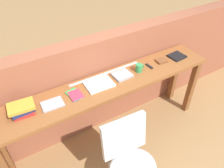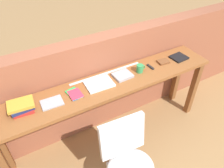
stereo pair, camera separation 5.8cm
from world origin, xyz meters
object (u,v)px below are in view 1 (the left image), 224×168
chair_white_moulded (130,157)px  multitool_folded (149,66)px  leather_journal_brown (162,61)px  book_repair_rightmost (177,56)px  pamphlet_pile_colourful (75,95)px  mug (139,68)px  book_stack_leftmost (22,109)px  magazine_cycling (52,104)px  book_open_centre (99,84)px

chair_white_moulded → multitool_folded: multitool_folded is taller
leather_journal_brown → chair_white_moulded: bearing=-137.6°
chair_white_moulded → book_repair_rightmost: bearing=30.2°
pamphlet_pile_colourful → mug: 0.78m
pamphlet_pile_colourful → leather_journal_brown: size_ratio=1.46×
mug → book_stack_leftmost: bearing=178.9°
magazine_cycling → leather_journal_brown: 1.37m
book_stack_leftmost → mug: 1.28m
book_stack_leftmost → book_repair_rightmost: 1.86m
book_open_centre → book_stack_leftmost: bearing=-178.1°
chair_white_moulded → pamphlet_pile_colourful: (-0.21, 0.66, 0.36)m
magazine_cycling → pamphlet_pile_colourful: (0.24, 0.01, 0.00)m
magazine_cycling → chair_white_moulded: bearing=-53.1°
multitool_folded → book_open_centre: bearing=179.3°
chair_white_moulded → leather_journal_brown: (0.92, 0.68, 0.37)m
pamphlet_pile_colourful → magazine_cycling: bearing=-177.6°
chair_white_moulded → book_open_centre: book_open_centre is taller
magazine_cycling → pamphlet_pile_colourful: pamphlet_pile_colourful is taller
book_open_centre → multitool_folded: 0.66m
pamphlet_pile_colourful → book_open_centre: size_ratio=0.67×
mug → chair_white_moulded: bearing=-130.3°
book_open_centre → book_repair_rightmost: same height
pamphlet_pile_colourful → multitool_folded: multitool_folded is taller
book_stack_leftmost → leather_journal_brown: size_ratio=1.86×
magazine_cycling → book_repair_rightmost: 1.60m
book_repair_rightmost → book_stack_leftmost: bearing=175.3°
magazine_cycling → mug: bearing=3.1°
magazine_cycling → multitool_folded: bearing=3.4°
book_open_centre → chair_white_moulded: bearing=-93.0°
pamphlet_pile_colourful → leather_journal_brown: leather_journal_brown is taller
book_stack_leftmost → multitool_folded: 1.43m
book_repair_rightmost → mug: bearing=176.1°
pamphlet_pile_colourful → book_repair_rightmost: book_repair_rightmost is taller
book_stack_leftmost → book_open_centre: 0.78m
pamphlet_pile_colourful → book_open_centre: bearing=4.0°
mug → magazine_cycling: bearing=-179.2°
book_repair_rightmost → book_open_centre: bearing=175.2°
chair_white_moulded → multitool_folded: size_ratio=8.10×
book_open_centre → leather_journal_brown: leather_journal_brown is taller
magazine_cycling → book_stack_leftmost: bearing=174.3°
magazine_cycling → multitool_folded: 1.17m
chair_white_moulded → magazine_cycling: 0.87m
book_stack_leftmost → book_open_centre: (0.77, -0.01, -0.04)m
pamphlet_pile_colourful → book_stack_leftmost: bearing=176.9°
book_stack_leftmost → multitool_folded: (1.43, -0.01, -0.04)m
book_stack_leftmost → mug: bearing=-1.1°
book_open_centre → mug: size_ratio=2.59×
chair_white_moulded → magazine_cycling: bearing=124.6°
magazine_cycling → leather_journal_brown: (1.37, 0.03, 0.01)m
leather_journal_brown → mug: bearing=-171.6°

